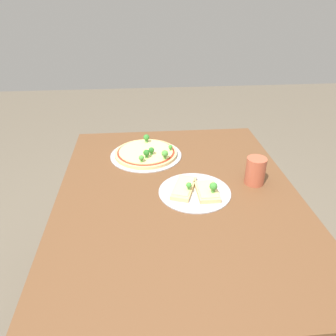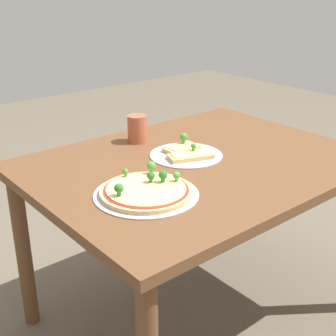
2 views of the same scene
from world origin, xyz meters
name	(u,v)px [view 2 (image 2 of 2)]	position (x,y,z in m)	size (l,w,h in m)	color
ground_plane	(193,314)	(0.00, 0.00, 0.00)	(8.00, 8.00, 0.00)	brown
dining_table	(197,181)	(0.00, 0.00, 0.63)	(1.22, 0.93, 0.71)	brown
pizza_tray_whole	(146,191)	(0.33, 0.11, 0.73)	(0.33, 0.33, 0.07)	#A3A3A8
pizza_tray_slice	(186,153)	(0.00, -0.07, 0.72)	(0.28, 0.28, 0.07)	#A3A3A8
drinking_cup	(137,129)	(0.05, -0.31, 0.77)	(0.08, 0.08, 0.11)	#AD5138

